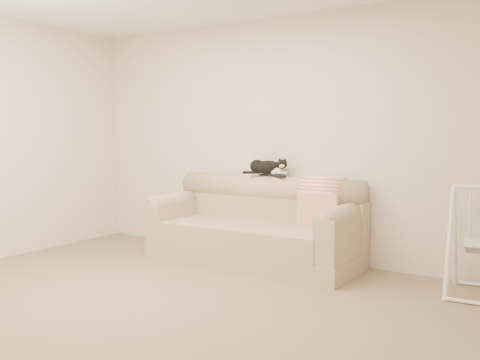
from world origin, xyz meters
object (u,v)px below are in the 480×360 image
(tuxedo_cat, at_px, (267,167))
(remote_a, at_px, (267,175))
(sofa, at_px, (257,229))
(remote_b, at_px, (279,176))

(tuxedo_cat, bearing_deg, remote_a, 122.27)
(remote_a, xyz_separation_m, tuxedo_cat, (0.01, -0.01, 0.08))
(sofa, height_order, remote_a, remote_a)
(sofa, distance_m, tuxedo_cat, 0.69)
(sofa, bearing_deg, remote_b, 51.96)
(sofa, distance_m, remote_a, 0.61)
(remote_a, bearing_deg, tuxedo_cat, -57.73)
(sofa, xyz_separation_m, remote_b, (0.16, 0.20, 0.56))
(remote_b, height_order, tuxedo_cat, tuxedo_cat)
(sofa, height_order, tuxedo_cat, tuxedo_cat)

